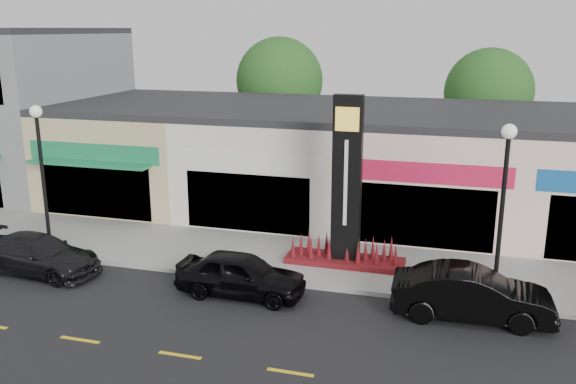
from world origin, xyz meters
name	(u,v)px	position (x,y,z in m)	size (l,w,h in m)	color
ground	(223,307)	(0.00, 0.00, 0.00)	(120.00, 120.00, 0.00)	black
sidewalk	(266,255)	(0.00, 4.35, 0.07)	(52.00, 4.30, 0.15)	gray
curb	(246,278)	(0.00, 2.10, 0.07)	(52.00, 0.20, 0.15)	gray
shop_beige	(150,148)	(-8.50, 11.46, 2.40)	(7.00, 10.85, 4.80)	tan
shop_cream	(282,155)	(-1.50, 11.47, 2.40)	(7.00, 10.01, 4.80)	beige
shop_pink_w	(431,164)	(5.50, 11.47, 2.40)	(7.00, 10.01, 4.80)	beige
tree_rear_west	(279,81)	(-4.00, 19.50, 5.22)	(5.20, 5.20, 7.83)	#382619
tree_rear_mid	(489,92)	(8.00, 19.50, 4.88)	(4.80, 4.80, 7.29)	#382619
lamp_west_near	(41,164)	(-8.00, 2.50, 3.48)	(0.44, 0.44, 5.47)	black
lamp_east_near	(503,196)	(8.00, 2.50, 3.48)	(0.44, 0.44, 5.47)	black
pylon_sign	(346,206)	(3.00, 4.20, 2.27)	(4.20, 1.30, 6.00)	#520E16
car_dark_sedan	(38,255)	(-7.19, 0.77, 0.67)	(4.60, 1.87, 1.33)	black
car_black_sedan	(241,274)	(0.26, 0.96, 0.71)	(4.16, 1.67, 1.42)	black
car_black_conv	(472,294)	(7.31, 1.28, 0.76)	(4.62, 1.61, 1.52)	black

